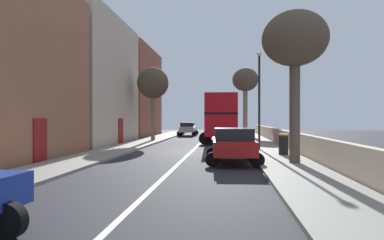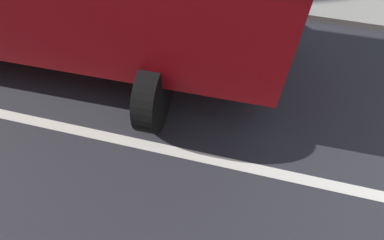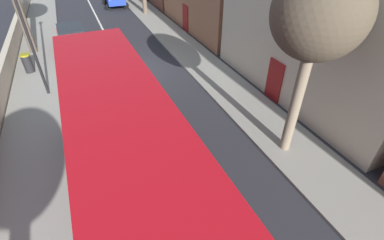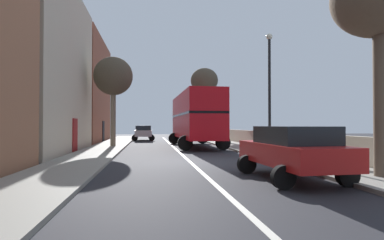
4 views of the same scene
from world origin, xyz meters
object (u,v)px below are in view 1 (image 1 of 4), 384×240
lamppost_right (259,92)px  street_tree_left_2 (153,84)px  parked_car_silver_left_2 (188,128)px  street_tree_right_3 (295,42)px  litter_bin_right (284,144)px  double_decker_bus (221,116)px  parked_car_red_right_0 (233,143)px  street_tree_right_1 (245,81)px

lamppost_right → street_tree_left_2: bearing=136.2°
parked_car_silver_left_2 → street_tree_right_3: (7.72, -25.51, 4.58)m
parked_car_silver_left_2 → litter_bin_right: parked_car_silver_left_2 is taller
double_decker_bus → parked_car_silver_left_2: bearing=111.9°
parked_car_red_right_0 → street_tree_right_1: size_ratio=0.53×
litter_bin_right → street_tree_right_1: bearing=91.9°
double_decker_bus → parked_car_red_right_0: double_decker_bus is taller
double_decker_bus → litter_bin_right: bearing=-72.9°
street_tree_right_1 → parked_car_silver_left_2: bearing=-170.8°
street_tree_left_2 → lamppost_right: size_ratio=1.06×
double_decker_bus → street_tree_left_2: size_ratio=1.58×
lamppost_right → litter_bin_right: size_ratio=5.56×
parked_car_red_right_0 → street_tree_left_2: 16.80m
parked_car_silver_left_2 → street_tree_right_1: size_ratio=0.54×
street_tree_left_2 → parked_car_red_right_0: bearing=-64.3°
parked_car_silver_left_2 → street_tree_right_1: (7.03, 1.13, 5.76)m
lamppost_right → litter_bin_right: bearing=-72.6°
double_decker_bus → lamppost_right: size_ratio=1.68×
double_decker_bus → parked_car_red_right_0: bearing=-86.9°
double_decker_bus → litter_bin_right: 12.38m
street_tree_left_2 → litter_bin_right: 15.95m
parked_car_red_right_0 → litter_bin_right: 4.06m
parked_car_silver_left_2 → street_tree_left_2: (-2.04, -10.47, 4.36)m
double_decker_bus → street_tree_right_3: 15.81m
street_tree_right_1 → street_tree_right_3: size_ratio=1.22×
litter_bin_right → parked_car_silver_left_2: bearing=109.4°
parked_car_red_right_0 → parked_car_silver_left_2: (-5.00, 25.09, -0.01)m
double_decker_bus → street_tree_right_3: street_tree_right_3 is taller
litter_bin_right → lamppost_right: bearing=107.4°
parked_car_silver_left_2 → street_tree_right_3: street_tree_right_3 is taller
double_decker_bus → street_tree_right_1: street_tree_right_1 is taller
street_tree_left_2 → street_tree_right_3: size_ratio=0.99×
parked_car_red_right_0 → street_tree_left_2: size_ratio=0.65×
street_tree_right_3 → lamppost_right: (-0.93, 6.55, -1.70)m
parked_car_red_right_0 → street_tree_right_3: 5.33m
street_tree_right_1 → double_decker_bus: bearing=-103.8°
double_decker_bus → street_tree_left_2: 6.89m
street_tree_left_2 → lamppost_right: (8.84, -8.48, -1.49)m
parked_car_silver_left_2 → street_tree_right_3: size_ratio=0.66×
parked_car_red_right_0 → litter_bin_right: parked_car_red_right_0 is taller
parked_car_silver_left_2 → lamppost_right: (6.80, -18.96, 2.88)m
street_tree_right_1 → street_tree_left_2: 14.80m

